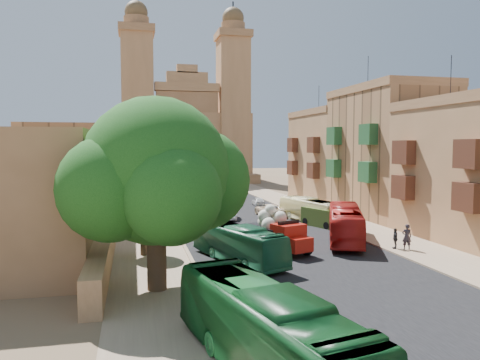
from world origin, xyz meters
name	(u,v)px	position (x,y,z in m)	size (l,w,h in m)	color
ground	(360,301)	(0.00, 0.00, 0.00)	(260.00, 260.00, 0.00)	brown
road_surface	(232,213)	(0.00, 30.00, 0.01)	(14.00, 140.00, 0.01)	black
sidewalk_east	(312,211)	(9.50, 30.00, 0.01)	(5.00, 140.00, 0.01)	#91785F
sidewalk_west	(145,216)	(-9.50, 30.00, 0.01)	(5.00, 140.00, 0.01)	#91785F
kerb_east	(292,211)	(7.00, 30.00, 0.06)	(0.25, 140.00, 0.12)	#91785F
kerb_west	(168,215)	(-7.00, 30.00, 0.06)	(0.25, 140.00, 0.12)	#91785F
townhouse_c	(387,151)	(15.95, 25.00, 6.91)	(9.00, 14.00, 17.40)	#A5744B
townhouse_d	(333,155)	(15.95, 39.00, 6.16)	(9.00, 14.00, 15.90)	#9B6D46
west_wall	(111,224)	(-12.50, 20.00, 0.90)	(1.00, 40.00, 1.80)	#9B6D46
west_building_low	(35,189)	(-18.00, 18.00, 4.20)	(10.00, 28.00, 8.40)	brown
west_building_mid	(75,165)	(-18.00, 44.00, 5.00)	(10.00, 22.00, 10.00)	#A5744B
church	(184,136)	(0.00, 78.61, 9.52)	(28.00, 22.50, 36.30)	#9B6D46
ficus_tree	(157,176)	(-9.41, 4.01, 5.92)	(10.02, 9.22, 10.02)	#3D2B1E
street_tree_a	(143,210)	(-10.00, 12.00, 3.09)	(3.00, 3.00, 4.62)	#3D2B1E
street_tree_b	(140,186)	(-10.00, 24.00, 3.72)	(3.61, 3.61, 5.55)	#3D2B1E
street_tree_c	(139,183)	(-10.00, 36.00, 3.14)	(3.06, 3.06, 4.70)	#3D2B1E
street_tree_d	(137,172)	(-10.00, 48.00, 3.78)	(3.67, 3.67, 5.64)	#3D2B1E
red_truck	(277,231)	(-0.71, 11.10, 1.43)	(3.84, 5.90, 3.26)	#A2150C
olive_pickup	(323,218)	(6.50, 20.00, 0.82)	(3.09, 4.44, 1.68)	#405720
bus_green_south	(266,331)	(-6.50, -5.99, 1.45)	(2.43, 10.41, 2.90)	#124D20
bus_green_north	(238,243)	(-4.09, 8.80, 1.20)	(2.01, 8.61, 2.40)	#1F653F
bus_red_east	(345,224)	(5.45, 13.06, 1.40)	(2.35, 10.06, 2.80)	#B21E1A
bus_cream_east	(310,210)	(6.32, 22.71, 1.18)	(1.98, 8.44, 2.35)	#FFF2B0
car_blue_a	(265,237)	(-1.14, 12.68, 0.72)	(1.70, 4.24, 1.44)	#4765AC
car_white_a	(231,213)	(-0.99, 25.97, 0.60)	(1.26, 3.61, 1.19)	white
car_cream	(269,210)	(3.48, 27.25, 0.65)	(2.16, 4.69, 1.30)	beige
car_dkblue	(198,195)	(-1.87, 43.73, 0.68)	(1.89, 4.65, 1.35)	#0E1A44
car_white_b	(258,201)	(4.60, 35.78, 0.54)	(1.28, 3.18, 1.08)	silver
car_blue_b	(180,190)	(-3.38, 53.21, 0.59)	(1.25, 3.58, 1.18)	#477EC5
pedestrian_a	(407,237)	(8.55, 9.50, 0.93)	(0.68, 0.44, 1.86)	#272129
pedestrian_c	(395,238)	(7.89, 9.93, 0.76)	(0.89, 0.37, 1.51)	#2D2C2E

